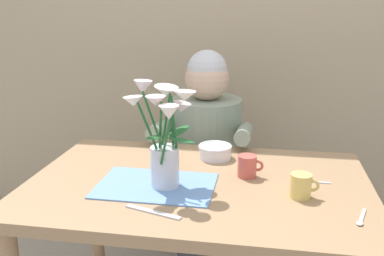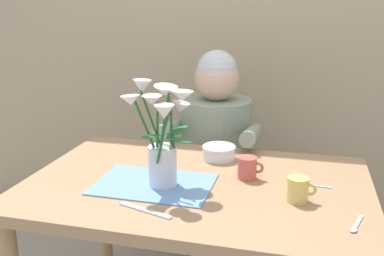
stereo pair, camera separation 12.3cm
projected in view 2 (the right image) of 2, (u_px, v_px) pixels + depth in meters
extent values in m
cube|color=tan|center=(244.00, 21.00, 2.39)|extent=(4.00, 0.10, 2.50)
cube|color=#9E7A56|center=(197.00, 187.00, 1.56)|extent=(1.20, 0.80, 0.04)
cylinder|color=#9E7A56|center=(105.00, 218.00, 2.11)|extent=(0.06, 0.06, 0.70)
cylinder|color=#9E7A56|center=(341.00, 249.00, 1.85)|extent=(0.06, 0.06, 0.70)
cylinder|color=#4C4C56|center=(214.00, 231.00, 2.29)|extent=(0.30, 0.30, 0.40)
cylinder|color=gray|center=(216.00, 149.00, 2.17)|extent=(0.34, 0.34, 0.50)
sphere|color=#DBB293|center=(217.00, 79.00, 2.07)|extent=(0.21, 0.21, 0.21)
sphere|color=silver|center=(217.00, 70.00, 2.06)|extent=(0.19, 0.19, 0.19)
cylinder|color=gray|center=(170.00, 129.00, 2.05)|extent=(0.07, 0.33, 0.12)
cylinder|color=gray|center=(252.00, 135.00, 1.96)|extent=(0.07, 0.33, 0.12)
cube|color=#6B93D1|center=(154.00, 184.00, 1.52)|extent=(0.40, 0.28, 0.00)
cylinder|color=silver|center=(163.00, 166.00, 1.50)|extent=(0.10, 0.10, 0.14)
cylinder|color=#23602D|center=(172.00, 128.00, 1.46)|extent=(0.03, 0.03, 0.22)
cone|color=white|center=(182.00, 96.00, 1.42)|extent=(0.11, 0.11, 0.04)
sphere|color=#E5D14C|center=(182.00, 94.00, 1.42)|extent=(0.02, 0.02, 0.02)
cylinder|color=#23602D|center=(171.00, 133.00, 1.49)|extent=(0.01, 0.04, 0.16)
cone|color=silver|center=(180.00, 107.00, 1.49)|extent=(0.08, 0.08, 0.05)
sphere|color=#E5D14C|center=(180.00, 106.00, 1.49)|extent=(0.02, 0.02, 0.02)
cylinder|color=#23602D|center=(164.00, 125.00, 1.49)|extent=(0.04, 0.05, 0.21)
cone|color=white|center=(165.00, 91.00, 1.50)|extent=(0.12, 0.12, 0.04)
sphere|color=#E5D14C|center=(165.00, 89.00, 1.50)|extent=(0.02, 0.02, 0.02)
cylinder|color=#23602D|center=(152.00, 123.00, 1.48)|extent=(0.06, 0.06, 0.23)
cone|color=silver|center=(142.00, 86.00, 1.47)|extent=(0.09, 0.09, 0.05)
sphere|color=#E5D14C|center=(142.00, 85.00, 1.47)|extent=(0.02, 0.02, 0.02)
cylinder|color=#23602D|center=(147.00, 130.00, 1.45)|extent=(0.07, 0.03, 0.20)
cone|color=white|center=(130.00, 100.00, 1.40)|extent=(0.08, 0.08, 0.04)
sphere|color=#E5D14C|center=(130.00, 99.00, 1.40)|extent=(0.02, 0.02, 0.02)
cylinder|color=#23602D|center=(157.00, 130.00, 1.44)|extent=(0.03, 0.06, 0.21)
cone|color=silver|center=(152.00, 100.00, 1.39)|extent=(0.08, 0.08, 0.03)
sphere|color=#E5D14C|center=(152.00, 99.00, 1.38)|extent=(0.02, 0.02, 0.02)
cylinder|color=#23602D|center=(163.00, 136.00, 1.42)|extent=(0.04, 0.04, 0.18)
cone|color=white|center=(164.00, 112.00, 1.35)|extent=(0.09, 0.09, 0.05)
sphere|color=#E5D14C|center=(164.00, 110.00, 1.35)|extent=(0.02, 0.02, 0.02)
ellipsoid|color=#23602D|center=(151.00, 136.00, 1.41)|extent=(0.06, 0.10, 0.02)
ellipsoid|color=#23602D|center=(179.00, 140.00, 1.45)|extent=(0.09, 0.05, 0.02)
ellipsoid|color=#23602D|center=(177.00, 131.00, 1.50)|extent=(0.09, 0.09, 0.04)
cylinder|color=white|center=(219.00, 153.00, 1.77)|extent=(0.13, 0.13, 0.05)
torus|color=white|center=(219.00, 147.00, 1.76)|extent=(0.14, 0.14, 0.01)
cube|color=silver|center=(145.00, 210.00, 1.33)|extent=(0.19, 0.07, 0.00)
cylinder|color=#CC564C|center=(247.00, 168.00, 1.57)|extent=(0.07, 0.07, 0.08)
torus|color=#CC564C|center=(258.00, 168.00, 1.56)|extent=(0.04, 0.01, 0.04)
cylinder|color=#E5C666|center=(298.00, 189.00, 1.39)|extent=(0.07, 0.07, 0.08)
torus|color=#E5C666|center=(310.00, 189.00, 1.38)|extent=(0.04, 0.01, 0.04)
cube|color=silver|center=(358.00, 223.00, 1.26)|extent=(0.04, 0.10, 0.00)
ellipsoid|color=silver|center=(353.00, 230.00, 1.22)|extent=(0.03, 0.03, 0.01)
cube|color=silver|center=(317.00, 186.00, 1.51)|extent=(0.10, 0.01, 0.00)
ellipsoid|color=silver|center=(300.00, 184.00, 1.52)|extent=(0.03, 0.02, 0.01)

